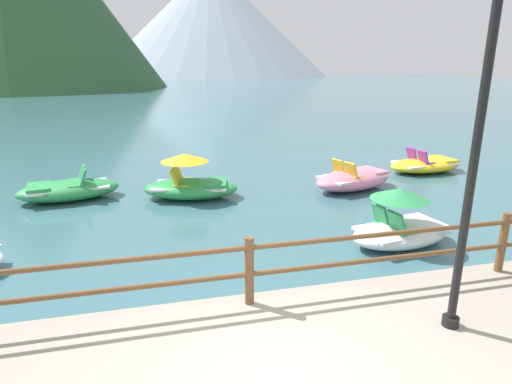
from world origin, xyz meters
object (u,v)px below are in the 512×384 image
object	(u,v)px
lamp_post	(479,125)
pedal_boat_3	(190,183)
pedal_boat_4	(401,226)
pedal_boat_2	(426,165)
pedal_boat_5	(68,190)
pedal_boat_0	(354,179)

from	to	relation	value
lamp_post	pedal_boat_3	distance (m)	8.16
pedal_boat_4	lamp_post	bearing A→B (deg)	-112.20
pedal_boat_2	pedal_boat_5	bearing A→B (deg)	-177.44
pedal_boat_3	pedal_boat_5	bearing A→B (deg)	168.95
pedal_boat_0	pedal_boat_4	bearing A→B (deg)	-102.90
pedal_boat_5	lamp_post	bearing A→B (deg)	-54.65
pedal_boat_2	pedal_boat_4	size ratio (longest dim) A/B	1.16
lamp_post	pedal_boat_0	bearing A→B (deg)	72.79
pedal_boat_2	lamp_post	bearing A→B (deg)	-123.05
lamp_post	pedal_boat_4	world-z (taller)	lamp_post
pedal_boat_2	pedal_boat_3	xyz separation A→B (m)	(-8.01, -1.13, 0.16)
pedal_boat_3	pedal_boat_5	distance (m)	3.26
pedal_boat_3	pedal_boat_4	distance (m)	5.64
pedal_boat_2	pedal_boat_4	world-z (taller)	pedal_boat_4
pedal_boat_0	pedal_boat_5	xyz separation A→B (m)	(-7.88, 0.88, -0.02)
lamp_post	pedal_boat_2	size ratio (longest dim) A/B	1.50
pedal_boat_3	pedal_boat_4	xyz separation A→B (m)	(3.79, -4.17, -0.01)
lamp_post	pedal_boat_4	distance (m)	4.26
pedal_boat_3	pedal_boat_5	world-z (taller)	pedal_boat_3
pedal_boat_0	pedal_boat_3	bearing A→B (deg)	176.90
pedal_boat_2	pedal_boat_4	distance (m)	6.78
pedal_boat_0	pedal_boat_2	world-z (taller)	pedal_boat_0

